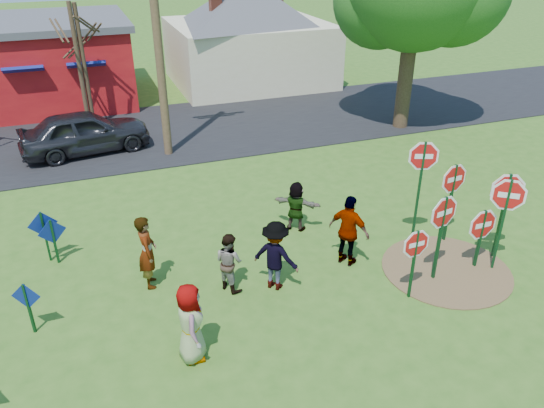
# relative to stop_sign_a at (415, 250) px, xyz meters

# --- Properties ---
(ground) EXTENTS (120.00, 120.00, 0.00)m
(ground) POSITION_rel_stop_sign_a_xyz_m (-3.00, 1.60, -1.30)
(ground) COLOR #335F1B
(ground) RESTS_ON ground
(road) EXTENTS (120.00, 7.50, 0.04)m
(road) POSITION_rel_stop_sign_a_xyz_m (-3.00, 13.10, -1.28)
(road) COLOR black
(road) RESTS_ON ground
(dirt_patch) EXTENTS (3.20, 3.20, 0.03)m
(dirt_patch) POSITION_rel_stop_sign_a_xyz_m (1.50, 0.60, -1.29)
(dirt_patch) COLOR brown
(dirt_patch) RESTS_ON ground
(red_building) EXTENTS (9.40, 7.69, 3.90)m
(red_building) POSITION_rel_stop_sign_a_xyz_m (-8.50, 19.60, 0.66)
(red_building) COLOR maroon
(red_building) RESTS_ON ground
(cream_house) EXTENTS (9.40, 9.40, 6.50)m
(cream_house) POSITION_rel_stop_sign_a_xyz_m (2.50, 19.60, 1.62)
(cream_house) COLOR beige
(cream_house) RESTS_ON ground
(stop_sign_a) EXTENTS (0.92, 0.06, 1.91)m
(stop_sign_a) POSITION_rel_stop_sign_a_xyz_m (0.00, 0.00, 0.00)
(stop_sign_a) COLOR #103D1E
(stop_sign_a) RESTS_ON ground
(stop_sign_b) EXTENTS (0.98, 0.39, 3.12)m
(stop_sign_b) POSITION_rel_stop_sign_a_xyz_m (1.35, 1.94, 0.99)
(stop_sign_b) COLOR #103D1E
(stop_sign_b) RESTS_ON ground
(stop_sign_c) EXTENTS (0.89, 0.67, 2.63)m
(stop_sign_c) POSITION_rel_stop_sign_a_xyz_m (2.63, 0.26, 0.53)
(stop_sign_c) COLOR #103D1E
(stop_sign_c) RESTS_ON ground
(stop_sign_d) EXTENTS (1.08, 0.15, 2.41)m
(stop_sign_d) POSITION_rel_stop_sign_a_xyz_m (2.31, 1.82, 0.41)
(stop_sign_d) COLOR #103D1E
(stop_sign_d) RESTS_ON ground
(stop_sign_e) EXTENTS (1.09, 0.07, 1.77)m
(stop_sign_e) POSITION_rel_stop_sign_a_xyz_m (2.27, 0.49, -0.17)
(stop_sign_e) COLOR #103D1E
(stop_sign_e) RESTS_ON ground
(stop_sign_f) EXTENTS (1.07, 0.43, 2.53)m
(stop_sign_f) POSITION_rel_stop_sign_a_xyz_m (3.02, 0.69, 0.49)
(stop_sign_f) COLOR #103D1E
(stop_sign_f) RESTS_ON ground
(stop_sign_g) EXTENTS (1.08, 0.22, 2.40)m
(stop_sign_g) POSITION_rel_stop_sign_a_xyz_m (0.97, 0.42, 0.35)
(stop_sign_g) COLOR #103D1E
(stop_sign_g) RESTS_ON ground
(blue_diamond_b) EXTENTS (0.57, 0.27, 1.26)m
(blue_diamond_b) POSITION_rel_stop_sign_a_xyz_m (-8.18, 1.73, -0.52)
(blue_diamond_b) COLOR #103D1E
(blue_diamond_b) RESTS_ON ground
(blue_diamond_c) EXTENTS (0.68, 0.21, 1.27)m
(blue_diamond_c) POSITION_rel_stop_sign_a_xyz_m (-7.67, 4.36, -0.52)
(blue_diamond_c) COLOR #103D1E
(blue_diamond_c) RESTS_ON ground
(blue_diamond_d) EXTENTS (0.72, 0.11, 1.43)m
(blue_diamond_d) POSITION_rel_stop_sign_a_xyz_m (-7.86, 4.54, -0.41)
(blue_diamond_d) COLOR #103D1E
(blue_diamond_d) RESTS_ON ground
(person_a) EXTENTS (0.64, 0.90, 1.74)m
(person_a) POSITION_rel_stop_sign_a_xyz_m (-5.16, -0.18, -0.43)
(person_a) COLOR #3F598F
(person_a) RESTS_ON ground
(person_b) EXTENTS (0.49, 0.71, 1.86)m
(person_b) POSITION_rel_stop_sign_a_xyz_m (-5.58, 2.58, -0.37)
(person_b) COLOR #266D59
(person_b) RESTS_ON ground
(person_c) EXTENTS (0.83, 0.90, 1.48)m
(person_c) POSITION_rel_stop_sign_a_xyz_m (-3.82, 1.80, -0.56)
(person_c) COLOR brown
(person_c) RESTS_ON ground
(person_d) EXTENTS (1.26, 1.27, 1.76)m
(person_d) POSITION_rel_stop_sign_a_xyz_m (-2.78, 1.46, -0.42)
(person_d) COLOR #39383E
(person_d) RESTS_ON ground
(person_e) EXTENTS (1.00, 1.19, 1.91)m
(person_e) POSITION_rel_stop_sign_a_xyz_m (-0.71, 1.76, -0.35)
(person_e) COLOR #553061
(person_e) RESTS_ON ground
(person_f) EXTENTS (1.32, 1.19, 1.46)m
(person_f) POSITION_rel_stop_sign_a_xyz_m (-1.28, 3.82, -0.57)
(person_f) COLOR #1D4F26
(person_f) RESTS_ON ground
(suv) EXTENTS (4.93, 2.58, 1.60)m
(suv) POSITION_rel_stop_sign_a_xyz_m (-6.51, 11.90, -0.46)
(suv) COLOR #2E2E32
(suv) RESTS_ON road
(utility_pole) EXTENTS (2.37, 0.30, 9.68)m
(utility_pole) POSITION_rel_stop_sign_a_xyz_m (-3.65, 10.67, 3.79)
(utility_pole) COLOR #4C3823
(utility_pole) RESTS_ON ground
(bare_tree_east) EXTENTS (1.80, 1.80, 5.14)m
(bare_tree_east) POSITION_rel_stop_sign_a_xyz_m (-6.30, 14.75, 2.03)
(bare_tree_east) COLOR #382819
(bare_tree_east) RESTS_ON ground
(bare_tree_extra) EXTENTS (1.80, 1.80, 5.08)m
(bare_tree_extra) POSITION_rel_stop_sign_a_xyz_m (-6.11, 14.85, 1.98)
(bare_tree_extra) COLOR #382819
(bare_tree_extra) RESTS_ON ground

